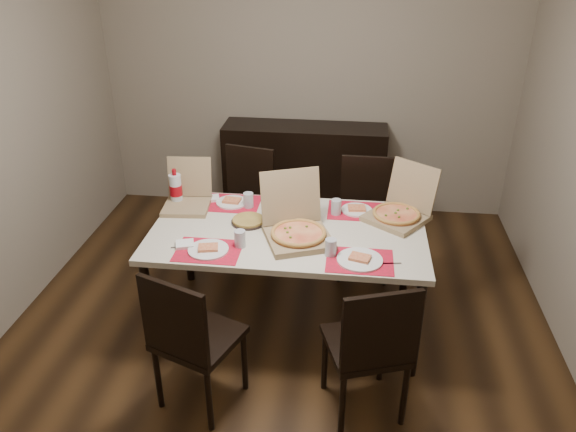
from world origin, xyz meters
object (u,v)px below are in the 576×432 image
object	(u,v)px
chair_near_right	(371,345)
dip_bowl	(304,219)
chair_far_left	(245,199)
chair_far_right	(366,211)
sideboard	(304,172)
dining_table	(288,238)
soda_bottle	(176,189)
chair_near_left	(190,337)
pizza_box_center	(297,230)

from	to	relation	value
chair_near_right	dip_bowl	xyz separation A→B (m)	(-0.45, 0.94, 0.25)
chair_far_left	chair_far_right	bearing A→B (deg)	-5.63
sideboard	dining_table	size ratio (longest dim) A/B	0.83
chair_far_right	chair_near_right	bearing A→B (deg)	-89.08
sideboard	soda_bottle	bearing A→B (deg)	-119.66
chair_near_left	chair_far_left	distance (m)	1.75
sideboard	dip_bowl	world-z (taller)	sideboard
dining_table	pizza_box_center	world-z (taller)	pizza_box_center
chair_far_right	pizza_box_center	xyz separation A→B (m)	(-0.45, -0.90, 0.30)
sideboard	chair_far_left	distance (m)	0.89
chair_far_left	chair_far_right	world-z (taller)	same
chair_near_left	chair_far_right	xyz separation A→B (m)	(0.96, 1.66, 0.00)
chair_far_left	chair_near_right	bearing A→B (deg)	-59.24
sideboard	dining_table	world-z (taller)	sideboard
chair_near_left	chair_far_left	world-z (taller)	same
pizza_box_center	chair_near_right	bearing A→B (deg)	-55.70
chair_far_right	soda_bottle	xyz separation A→B (m)	(-1.36, -0.51, 0.35)
soda_bottle	chair_far_left	bearing A→B (deg)	58.38
chair_far_left	pizza_box_center	bearing A→B (deg)	-61.90
chair_far_right	dip_bowl	distance (m)	0.83
chair_near_right	pizza_box_center	bearing A→B (deg)	124.30
chair_far_right	dip_bowl	bearing A→B (deg)	-122.66
dining_table	dip_bowl	size ratio (longest dim) A/B	15.24
chair_far_left	pizza_box_center	size ratio (longest dim) A/B	1.69
chair_far_right	pizza_box_center	distance (m)	1.05
soda_bottle	chair_near_left	bearing A→B (deg)	-70.78
chair_near_right	soda_bottle	size ratio (longest dim) A/B	3.49
soda_bottle	chair_near_right	bearing A→B (deg)	-38.24
sideboard	soda_bottle	distance (m)	1.65
pizza_box_center	chair_near_left	bearing A→B (deg)	-124.23
pizza_box_center	soda_bottle	world-z (taller)	pizza_box_center
dining_table	chair_far_right	distance (m)	0.97
chair_far_right	dip_bowl	xyz separation A→B (m)	(-0.43, -0.67, 0.25)
sideboard	chair_near_left	size ratio (longest dim) A/B	1.61
soda_bottle	dip_bowl	bearing A→B (deg)	-9.49
chair_far_left	dip_bowl	xyz separation A→B (m)	(0.56, -0.77, 0.25)
dining_table	soda_bottle	bearing A→B (deg)	161.04
sideboard	dip_bowl	xyz separation A→B (m)	(0.14, -1.55, 0.31)
chair_far_left	dining_table	bearing A→B (deg)	-62.65
dining_table	sideboard	bearing A→B (deg)	91.62
chair_near_left	chair_near_right	xyz separation A→B (m)	(0.99, 0.05, 0.00)
chair_far_left	soda_bottle	xyz separation A→B (m)	(-0.38, -0.61, 0.35)
sideboard	chair_near_right	bearing A→B (deg)	-76.48
soda_bottle	dining_table	bearing A→B (deg)	-18.96
sideboard	chair_near_left	bearing A→B (deg)	-98.82
dining_table	pizza_box_center	bearing A→B (deg)	-55.83
sideboard	dip_bowl	distance (m)	1.59
chair_near_right	chair_near_left	bearing A→B (deg)	-177.20
chair_near_right	sideboard	bearing A→B (deg)	103.52
sideboard	dip_bowl	size ratio (longest dim) A/B	12.70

